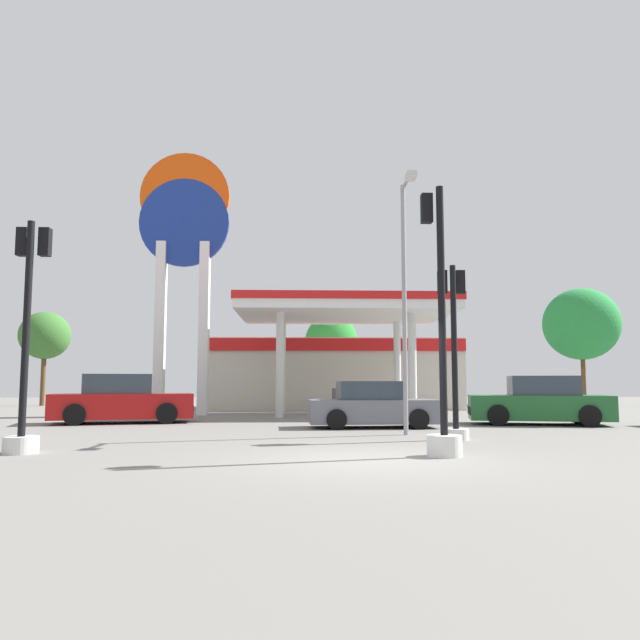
# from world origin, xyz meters

# --- Properties ---
(ground_plane) EXTENTS (90.00, 90.00, 0.00)m
(ground_plane) POSITION_xyz_m (0.00, 0.00, 0.00)
(ground_plane) COLOR slate
(ground_plane) RESTS_ON ground
(gas_station) EXTENTS (12.46, 12.53, 4.75)m
(gas_station) POSITION_xyz_m (0.68, 20.61, 2.12)
(gas_station) COLOR beige
(gas_station) RESTS_ON ground
(station_pole_sign) EXTENTS (3.80, 0.56, 11.18)m
(station_pole_sign) POSITION_xyz_m (-6.09, 15.15, 7.03)
(station_pole_sign) COLOR white
(station_pole_sign) RESTS_ON ground
(car_0) EXTENTS (4.87, 2.93, 1.63)m
(car_0) POSITION_xyz_m (-7.13, 10.20, 0.74)
(car_0) COLOR black
(car_0) RESTS_ON ground
(car_2) EXTENTS (4.65, 2.73, 1.56)m
(car_2) POSITION_xyz_m (6.56, 8.94, 0.71)
(car_2) COLOR black
(car_2) RESTS_ON ground
(car_3) EXTENTS (3.95, 1.90, 1.39)m
(car_3) POSITION_xyz_m (1.02, 7.83, 0.63)
(car_3) COLOR black
(car_3) RESTS_ON ground
(traffic_signal_0) EXTENTS (0.66, 0.69, 4.55)m
(traffic_signal_0) POSITION_xyz_m (-6.57, 1.38, 1.75)
(traffic_signal_0) COLOR silver
(traffic_signal_0) RESTS_ON ground
(traffic_signal_1) EXTENTS (0.65, 0.68, 5.11)m
(traffic_signal_1) POSITION_xyz_m (1.43, 0.58, 1.55)
(traffic_signal_1) COLOR silver
(traffic_signal_1) RESTS_ON ground
(traffic_signal_2) EXTENTS (0.65, 0.66, 4.19)m
(traffic_signal_2) POSITION_xyz_m (2.51, 3.83, 1.85)
(traffic_signal_2) COLOR silver
(traffic_signal_2) RESTS_ON ground
(tree_0) EXTENTS (2.90, 2.90, 5.45)m
(tree_0) POSITION_xyz_m (-15.95, 25.65, 4.05)
(tree_0) COLOR brown
(tree_0) RESTS_ON ground
(tree_1) EXTENTS (3.02, 3.02, 5.24)m
(tree_1) POSITION_xyz_m (0.73, 24.78, 3.68)
(tree_1) COLOR brown
(tree_1) RESTS_ON ground
(tree_2) EXTENTS (4.56, 4.56, 7.12)m
(tree_2) POSITION_xyz_m (16.22, 26.28, 4.91)
(tree_2) COLOR brown
(tree_2) RESTS_ON ground
(corner_streetlamp) EXTENTS (0.24, 1.48, 6.66)m
(corner_streetlamp) POSITION_xyz_m (1.57, 5.02, 4.02)
(corner_streetlamp) COLOR gray
(corner_streetlamp) RESTS_ON ground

